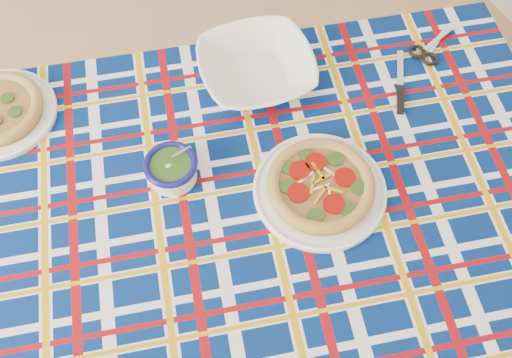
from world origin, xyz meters
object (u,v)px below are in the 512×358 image
serving_bowl (256,69)px  pesto_bowl (171,168)px  main_focaccia_plate (321,185)px  dining_table (240,219)px

serving_bowl → pesto_bowl: bearing=-151.1°
main_focaccia_plate → pesto_bowl: (-0.26, 0.18, 0.01)m
main_focaccia_plate → pesto_bowl: 0.31m
main_focaccia_plate → pesto_bowl: size_ratio=2.54×
pesto_bowl → dining_table: bearing=-53.0°
dining_table → serving_bowl: bearing=73.0°
dining_table → pesto_bowl: pesto_bowl is taller
main_focaccia_plate → serving_bowl: (0.02, 0.34, 0.00)m
dining_table → serving_bowl: serving_bowl is taller
main_focaccia_plate → dining_table: bearing=162.4°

